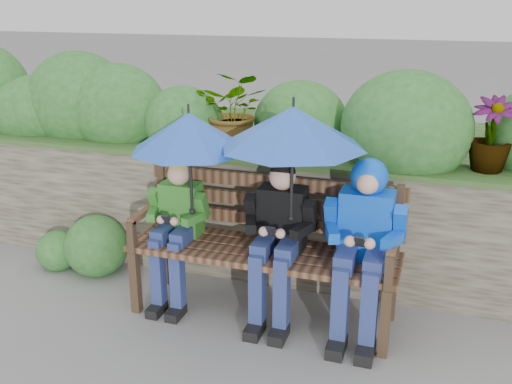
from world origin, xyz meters
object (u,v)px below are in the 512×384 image
(park_bench, at_px, (266,238))
(boy_middle, at_px, (278,233))
(umbrella_right, at_px, (293,127))
(umbrella_left, at_px, (189,132))
(boy_left, at_px, (176,223))
(boy_right, at_px, (364,234))

(park_bench, distance_m, boy_middle, 0.17)
(boy_middle, height_order, umbrella_right, umbrella_right)
(umbrella_left, distance_m, umbrella_right, 0.72)
(boy_left, bearing_deg, park_bench, 7.30)
(boy_left, bearing_deg, umbrella_right, 0.22)
(park_bench, bearing_deg, boy_left, -172.70)
(boy_right, height_order, umbrella_left, umbrella_left)
(boy_left, xyz_separation_m, boy_middle, (0.78, -0.01, 0.03))
(park_bench, bearing_deg, boy_middle, -38.14)
(boy_left, bearing_deg, umbrella_left, -12.73)
(boy_middle, bearing_deg, park_bench, 141.86)
(boy_left, distance_m, boy_right, 1.37)
(boy_left, height_order, boy_middle, boy_middle)
(park_bench, bearing_deg, umbrella_left, -167.09)
(boy_middle, height_order, boy_right, boy_right)
(boy_right, xyz_separation_m, umbrella_left, (-1.22, -0.03, 0.61))
(boy_left, relative_size, boy_middle, 0.94)
(umbrella_right, bearing_deg, umbrella_left, -177.08)
(park_bench, distance_m, umbrella_left, 0.93)
(boy_left, relative_size, boy_right, 0.90)
(boy_middle, bearing_deg, boy_left, 179.48)
(umbrella_left, bearing_deg, boy_right, 1.60)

